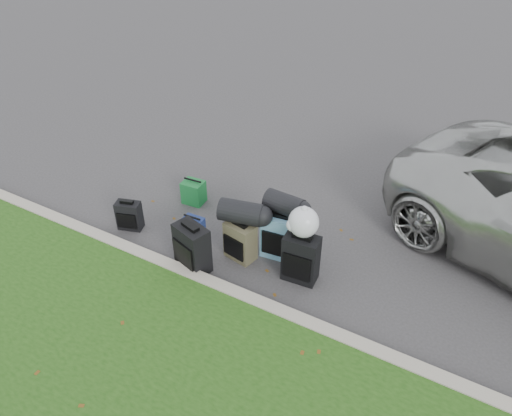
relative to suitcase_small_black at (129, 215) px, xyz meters
The scene contains 12 objects.
ground 1.96m from the suitcase_small_black, 15.03° to the left, with size 120.00×120.00×0.00m, color #383535.
curb 1.95m from the suitcase_small_black, 14.80° to the right, with size 120.00×0.18×0.15m, color #9E937F.
suitcase_small_black is the anchor object (origin of this frame).
suitcase_large_black_left 1.38m from the suitcase_small_black, 11.03° to the right, with size 0.48×0.29×0.69m, color black.
suitcase_olive 1.81m from the suitcase_small_black, ahead, with size 0.41×0.26×0.57m, color #423E29.
suitcase_teal 2.30m from the suitcase_small_black, 13.77° to the left, with size 0.47×0.28×0.67m, color teal.
suitcase_large_black_right 2.71m from the suitcase_small_black, ahead, with size 0.46×0.27×0.68m, color black.
tote_green 1.12m from the suitcase_small_black, 66.72° to the left, with size 0.33×0.27×0.38m, color #186C2E.
tote_navy 1.00m from the suitcase_small_black, 16.29° to the left, with size 0.30×0.24×0.32m, color navy.
duffel_left 1.87m from the suitcase_small_black, ahead, with size 0.32×0.32×0.59m, color black.
duffel_right 2.41m from the suitcase_small_black, 16.03° to the left, with size 0.29×0.29×0.53m, color black.
trash_bag 2.77m from the suitcase_small_black, ahead, with size 0.39×0.39×0.39m, color silver.
Camera 1 is at (2.71, -4.78, 4.66)m, focal length 35.00 mm.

